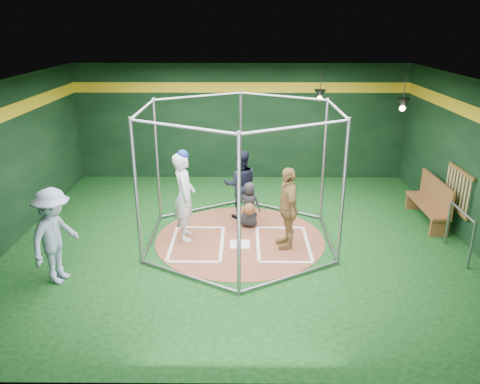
{
  "coord_description": "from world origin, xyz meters",
  "views": [
    {
      "loc": [
        0.08,
        -9.58,
        4.64
      ],
      "look_at": [
        0.0,
        0.1,
        1.1
      ],
      "focal_mm": 35.0,
      "sensor_mm": 36.0,
      "label": 1
    }
  ],
  "objects_px": {
    "batter_figure": "(184,196)",
    "visitor_leopard": "(288,208)",
    "dugout_bench": "(431,200)",
    "umpire": "(241,184)"
  },
  "relations": [
    {
      "from": "batter_figure",
      "to": "dugout_bench",
      "type": "distance_m",
      "value": 5.96
    },
    {
      "from": "batter_figure",
      "to": "dugout_bench",
      "type": "height_order",
      "value": "batter_figure"
    },
    {
      "from": "umpire",
      "to": "dugout_bench",
      "type": "bearing_deg",
      "value": 172.71
    },
    {
      "from": "visitor_leopard",
      "to": "umpire",
      "type": "distance_m",
      "value": 1.9
    },
    {
      "from": "umpire",
      "to": "batter_figure",
      "type": "bearing_deg",
      "value": 40.25
    },
    {
      "from": "umpire",
      "to": "dugout_bench",
      "type": "xyz_separation_m",
      "value": [
        4.63,
        -0.24,
        -0.31
      ]
    },
    {
      "from": "visitor_leopard",
      "to": "dugout_bench",
      "type": "height_order",
      "value": "visitor_leopard"
    },
    {
      "from": "batter_figure",
      "to": "visitor_leopard",
      "type": "distance_m",
      "value": 2.28
    },
    {
      "from": "batter_figure",
      "to": "dugout_bench",
      "type": "bearing_deg",
      "value": 9.41
    },
    {
      "from": "batter_figure",
      "to": "umpire",
      "type": "relative_size",
      "value": 1.2
    }
  ]
}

